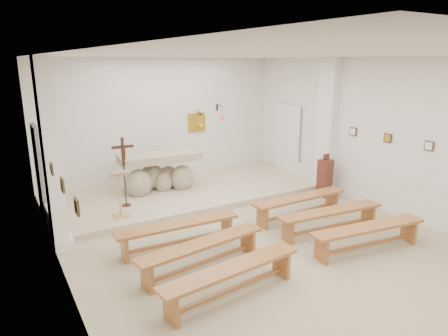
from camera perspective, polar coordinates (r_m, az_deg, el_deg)
ground at (r=7.77m, az=6.15°, el=-11.02°), size 7.00×10.00×0.00m
wall_left at (r=5.84m, az=-22.00°, el=-2.52°), size 0.02×10.00×3.50m
wall_right at (r=9.66m, az=23.36°, el=3.95°), size 0.02×10.00×3.50m
wall_back at (r=11.48m, az=-8.70°, el=6.60°), size 7.00×0.02×3.50m
ceiling at (r=6.99m, az=6.98°, el=15.65°), size 7.00×10.00×0.02m
sanctuary_platform at (r=10.53m, az=-5.27°, el=-3.44°), size 6.98×3.00×0.15m
pilaster_left at (r=7.78m, az=-23.50°, el=1.51°), size 0.26×0.55×3.50m
pilaster_right at (r=10.85m, az=14.48°, el=5.80°), size 0.26×0.55×3.50m
gold_wall_relief at (r=11.90m, az=-3.91°, el=6.54°), size 0.55×0.04×0.55m
sanctuary_lamp at (r=11.99m, az=-0.36°, el=7.40°), size 0.11×0.36×0.44m
station_frame_left_front at (r=5.10m, az=-20.29°, el=-5.20°), size 0.03×0.20×0.20m
station_frame_left_mid at (r=6.04m, az=-22.09°, el=-2.26°), size 0.03×0.20×0.20m
station_frame_left_rear at (r=7.00m, az=-23.39°, el=-0.13°), size 0.03×0.20×0.20m
station_frame_right_front at (r=9.21m, az=27.24°, el=2.84°), size 0.03×0.20×0.20m
station_frame_right_mid at (r=9.76m, az=22.33°, el=3.99°), size 0.03×0.20×0.20m
station_frame_right_rear at (r=10.38m, az=17.97°, el=4.98°), size 0.03×0.20×0.20m
radiator_left at (r=8.86m, az=-23.51°, el=-6.97°), size 0.10×0.85×0.52m
radiator_right at (r=11.69m, az=11.81°, el=-0.82°), size 0.10×0.85×0.52m
altar at (r=10.46m, az=-9.24°, el=-0.95°), size 2.10×0.98×1.06m
lectern at (r=8.83m, az=-14.65°, el=-3.54°), size 0.38×0.32×1.04m
crucifix_stand at (r=9.31m, az=-14.11°, el=0.15°), size 0.49×0.21×1.61m
potted_plant at (r=10.80m, az=-6.64°, el=-1.07°), size 0.59×0.54×0.55m
donation_pedestal at (r=10.61m, az=14.21°, el=-1.33°), size 0.34×0.34×1.12m
bench_left_front at (r=7.55m, az=-6.51°, el=-8.70°), size 2.37×0.47×0.50m
bench_right_front at (r=9.05m, az=10.73°, el=-4.78°), size 2.36×0.40×0.50m
bench_left_second at (r=6.78m, az=-3.16°, el=-11.51°), size 2.39×0.67×0.50m
bench_right_second at (r=8.42m, az=14.97°, el=-6.58°), size 2.39×0.62×0.50m
bench_left_third at (r=6.06m, az=1.10°, el=-14.95°), size 2.39×0.62×0.50m
bench_right_third at (r=7.85m, az=19.89°, el=-8.61°), size 2.39×0.69×0.50m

